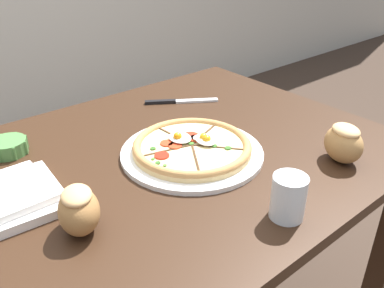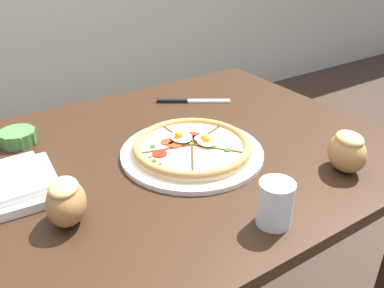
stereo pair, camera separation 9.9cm
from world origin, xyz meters
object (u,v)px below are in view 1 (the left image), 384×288
Objects in this scene: ramekin_bowl at (8,146)px; bread_piece_near at (344,142)px; bread_piece_mid at (79,209)px; water_glass at (288,199)px; dining_table at (168,190)px; knife_main at (181,101)px; pizza at (192,148)px.

bread_piece_near reaches higher than ramekin_bowl.
water_glass is at bearing -34.14° from bread_piece_mid.
dining_table is at bearing 23.29° from bread_piece_mid.
bread_piece_mid is at bearing -89.06° from ramekin_bowl.
bread_piece_near is at bearing -49.11° from knife_main.
dining_table is 0.41m from ramekin_bowl.
dining_table is 0.45m from bread_piece_near.
bread_piece_near is 1.38× the size of water_glass.
ramekin_bowl is 0.38m from bread_piece_mid.
water_glass is (0.33, -0.60, 0.02)m from ramekin_bowl.
pizza is at bearing -90.44° from knife_main.
bread_piece_mid is at bearing 145.86° from water_glass.
bread_piece_near is 0.54m from knife_main.
dining_table is 0.38m from water_glass.
bread_piece_near is 0.62m from bread_piece_mid.
dining_table is 5.56× the size of knife_main.
bread_piece_near is at bearing -15.86° from bread_piece_mid.
ramekin_bowl is at bearing 137.62° from bread_piece_near.
pizza is at bearing -45.27° from dining_table.
pizza is 2.89× the size of bread_piece_mid.
knife_main is at bearing 34.60° from bread_piece_mid.
ramekin_bowl is (-0.30, 0.25, 0.13)m from dining_table.
bread_piece_near is 0.61× the size of knife_main.
knife_main reaches higher than dining_table.
ramekin_bowl is 0.78× the size of bread_piece_near.
ramekin_bowl reaches higher than knife_main.
ramekin_bowl is 0.81m from bread_piece_near.
bread_piece_mid reaches higher than pizza.
water_glass reaches higher than pizza.
knife_main is (-0.07, 0.53, -0.04)m from bread_piece_near.
bread_piece_mid is at bearing -156.71° from dining_table.
bread_piece_near reaches higher than dining_table.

